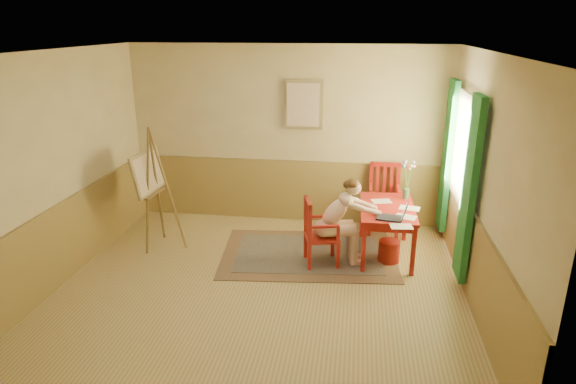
% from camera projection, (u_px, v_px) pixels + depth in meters
% --- Properties ---
extents(room, '(5.04, 4.54, 2.84)m').
position_uv_depth(room, '(260.00, 178.00, 5.69)').
color(room, tan).
rests_on(room, ground).
extents(wainscot, '(5.00, 4.50, 1.00)m').
position_uv_depth(wainscot, '(272.00, 223.00, 6.72)').
color(wainscot, olive).
rests_on(wainscot, room).
extents(window, '(0.12, 2.01, 2.20)m').
position_uv_depth(window, '(459.00, 165.00, 6.41)').
color(window, white).
rests_on(window, room).
extents(wall_portrait, '(0.60, 0.05, 0.76)m').
position_uv_depth(wall_portrait, '(303.00, 105.00, 7.55)').
color(wall_portrait, '#948153').
rests_on(wall_portrait, room).
extents(rug, '(2.55, 1.83, 0.02)m').
position_uv_depth(rug, '(308.00, 254.00, 6.94)').
color(rug, '#8C7251').
rests_on(rug, room).
extents(table, '(0.73, 1.21, 0.72)m').
position_uv_depth(table, '(387.00, 213.00, 6.73)').
color(table, '#B3281F').
rests_on(table, room).
extents(chair_left, '(0.51, 0.50, 0.92)m').
position_uv_depth(chair_left, '(318.00, 232.00, 6.53)').
color(chair_left, '#B3281F').
rests_on(chair_left, room).
extents(chair_back, '(0.47, 0.49, 1.06)m').
position_uv_depth(chair_back, '(384.00, 198.00, 7.60)').
color(chair_back, '#B3281F').
rests_on(chair_back, room).
extents(figure, '(0.92, 0.51, 1.20)m').
position_uv_depth(figure, '(341.00, 218.00, 6.48)').
color(figure, beige).
rests_on(figure, room).
extents(laptop, '(0.42, 0.29, 0.23)m').
position_uv_depth(laptop, '(394.00, 216.00, 6.28)').
color(laptop, '#1E2338').
rests_on(laptop, table).
extents(papers, '(0.67, 1.12, 0.00)m').
position_uv_depth(papers, '(399.00, 213.00, 6.50)').
color(papers, white).
rests_on(papers, table).
extents(vase, '(0.22, 0.28, 0.55)m').
position_uv_depth(vase, '(407.00, 181.00, 6.96)').
color(vase, '#3F724C').
rests_on(vase, table).
extents(wastebasket, '(0.37, 0.37, 0.31)m').
position_uv_depth(wastebasket, '(389.00, 251.00, 6.69)').
color(wastebasket, '#AB281C').
rests_on(wastebasket, room).
extents(easel, '(0.61, 0.78, 1.76)m').
position_uv_depth(easel, '(151.00, 177.00, 6.91)').
color(easel, brown).
rests_on(easel, room).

